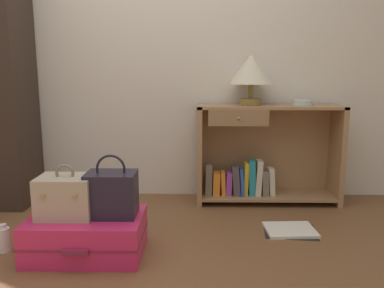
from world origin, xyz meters
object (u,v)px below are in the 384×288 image
object	(u,v)px
table_lamp	(251,71)
train_case	(66,196)
open_book_on_floor	(290,230)
suitcase_large	(87,235)
handbag	(112,193)
bookshelf	(261,157)
bottle	(4,239)
bowl	(302,103)

from	to	relation	value
table_lamp	train_case	xyz separation A→B (m)	(-1.15, -0.99, -0.69)
open_book_on_floor	suitcase_large	bearing A→B (deg)	-164.69
handbag	train_case	bearing A→B (deg)	-175.20
bookshelf	table_lamp	size ratio (longest dim) A/B	2.88
bottle	open_book_on_floor	distance (m)	1.77
handbag	bottle	size ratio (longest dim) A/B	2.12
suitcase_large	train_case	xyz separation A→B (m)	(-0.10, -0.00, 0.23)
bookshelf	handbag	xyz separation A→B (m)	(-1.00, -0.95, -0.01)
train_case	handbag	world-z (taller)	handbag
table_lamp	open_book_on_floor	xyz separation A→B (m)	(0.20, -0.65, -1.03)
suitcase_large	handbag	xyz separation A→B (m)	(0.15, 0.02, 0.24)
bowl	train_case	size ratio (longest dim) A/B	0.51
bookshelf	handbag	world-z (taller)	bookshelf
suitcase_large	train_case	size ratio (longest dim) A/B	2.12
suitcase_large	bowl	bearing A→B (deg)	33.80
bookshelf	train_case	world-z (taller)	bookshelf
table_lamp	open_book_on_floor	size ratio (longest dim) A/B	1.08
bowl	bottle	size ratio (longest dim) A/B	0.92
bookshelf	suitcase_large	size ratio (longest dim) A/B	1.74
open_book_on_floor	table_lamp	bearing A→B (deg)	107.12
bowl	handbag	bearing A→B (deg)	-143.79
table_lamp	train_case	world-z (taller)	table_lamp
bowl	open_book_on_floor	world-z (taller)	bowl
bookshelf	open_book_on_floor	size ratio (longest dim) A/B	3.11
handbag	bottle	xyz separation A→B (m)	(-0.64, 0.00, -0.28)
bookshelf	open_book_on_floor	bearing A→B (deg)	-80.84
suitcase_large	bottle	bearing A→B (deg)	177.58
table_lamp	open_book_on_floor	bearing A→B (deg)	-72.88
handbag	open_book_on_floor	xyz separation A→B (m)	(1.10, 0.32, -0.35)
bowl	train_case	xyz separation A→B (m)	(-1.55, -0.97, -0.45)
bookshelf	table_lamp	bearing A→B (deg)	167.78
bookshelf	bottle	xyz separation A→B (m)	(-1.64, -0.95, -0.29)
bowl	bottle	world-z (taller)	bowl
bowl	suitcase_large	world-z (taller)	bowl
suitcase_large	bottle	distance (m)	0.49
bottle	open_book_on_floor	world-z (taller)	bottle
table_lamp	suitcase_large	bearing A→B (deg)	-136.63
table_lamp	bottle	bearing A→B (deg)	-147.85
table_lamp	train_case	distance (m)	1.67
train_case	bottle	distance (m)	0.47
handbag	bottle	bearing A→B (deg)	179.70
bottle	bookshelf	bearing A→B (deg)	30.02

